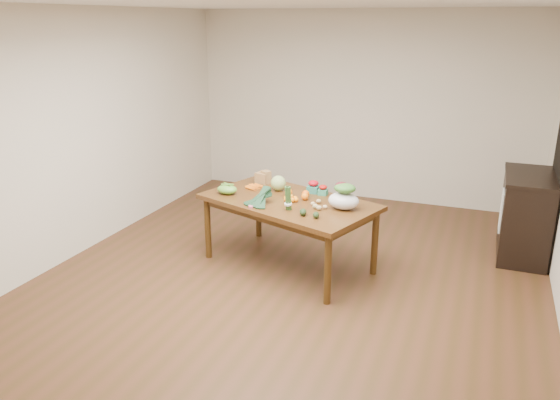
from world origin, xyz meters
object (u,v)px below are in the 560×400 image
at_px(cabbage, 278,183).
at_px(dining_table, 288,233).
at_px(salad_bag, 344,198).
at_px(asparagus_bundle, 288,198).
at_px(cabinet, 525,215).
at_px(mandarin_cluster, 291,198).
at_px(kale_bunch, 257,198).
at_px(paper_bag, 263,177).

bearing_deg(cabbage, dining_table, -50.52).
bearing_deg(salad_bag, asparagus_bundle, -155.23).
distance_m(dining_table, cabinet, 2.67).
bearing_deg(asparagus_bundle, cabbage, 138.95).
distance_m(mandarin_cluster, kale_bunch, 0.37).
bearing_deg(mandarin_cluster, dining_table, 134.78).
distance_m(paper_bag, salad_bag, 1.23).
xyz_separation_m(paper_bag, mandarin_cluster, (0.54, -0.52, -0.03)).
xyz_separation_m(cabinet, asparagus_bundle, (-2.26, -1.54, 0.40)).
bearing_deg(asparagus_bundle, dining_table, 128.56).
distance_m(dining_table, paper_bag, 0.82).
bearing_deg(cabinet, paper_bag, -165.13).
xyz_separation_m(mandarin_cluster, asparagus_bundle, (0.06, -0.26, 0.08)).
relative_size(mandarin_cluster, asparagus_bundle, 0.72).
bearing_deg(salad_bag, kale_bunch, -166.37).
height_order(paper_bag, salad_bag, salad_bag).
bearing_deg(mandarin_cluster, cabinet, 28.79).
height_order(dining_table, mandarin_cluster, mandarin_cluster).
height_order(mandarin_cluster, asparagus_bundle, asparagus_bundle).
bearing_deg(cabbage, kale_bunch, -91.49).
distance_m(cabbage, salad_bag, 0.90).
relative_size(cabinet, mandarin_cluster, 5.67).
height_order(paper_bag, asparagus_bundle, asparagus_bundle).
distance_m(cabinet, asparagus_bundle, 2.76).
xyz_separation_m(cabinet, paper_bag, (-2.86, -0.76, 0.35)).
relative_size(cabinet, kale_bunch, 2.55).
height_order(mandarin_cluster, kale_bunch, kale_bunch).
bearing_deg(salad_bag, mandarin_cluster, 177.24).
xyz_separation_m(cabinet, salad_bag, (-1.76, -1.30, 0.40)).
relative_size(cabbage, salad_bag, 0.54).
bearing_deg(cabbage, mandarin_cluster, -49.72).
bearing_deg(cabinet, salad_bag, -143.41).
xyz_separation_m(dining_table, asparagus_bundle, (0.11, -0.30, 0.50)).
xyz_separation_m(asparagus_bundle, salad_bag, (0.50, 0.23, -0.01)).
relative_size(dining_table, cabinet, 1.76).
xyz_separation_m(cabinet, mandarin_cluster, (-2.32, -1.28, 0.32)).
relative_size(dining_table, salad_bag, 5.80).
distance_m(paper_bag, mandarin_cluster, 0.75).
xyz_separation_m(paper_bag, asparagus_bundle, (0.60, -0.78, 0.05)).
xyz_separation_m(cabbage, mandarin_cluster, (0.27, -0.31, -0.04)).
distance_m(cabbage, mandarin_cluster, 0.41).
bearing_deg(cabbage, paper_bag, 143.25).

